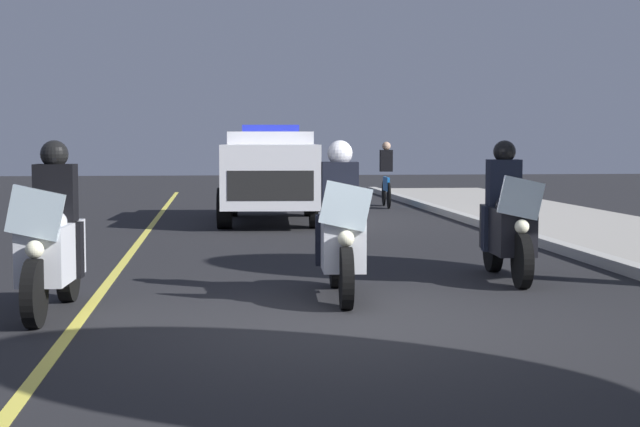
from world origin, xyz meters
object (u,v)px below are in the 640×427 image
police_motorcycle_lead_left (52,244)px  police_motorcycle_lead_right (341,234)px  cyclist_background (386,175)px  police_motorcycle_trailing (507,223)px  police_suv (271,172)px

police_motorcycle_lead_left → police_motorcycle_lead_right: size_ratio=1.00×
police_motorcycle_lead_left → cyclist_background: (-15.11, 6.00, 0.14)m
police_motorcycle_lead_left → police_motorcycle_lead_right: (-0.68, 2.97, 0.00)m
police_motorcycle_lead_right → police_motorcycle_trailing: same height
police_motorcycle_lead_right → police_suv: police_suv is taller
police_motorcycle_trailing → cyclist_background: 13.28m
police_suv → cyclist_background: bearing=143.1°
police_motorcycle_lead_left → cyclist_background: 16.26m
police_suv → police_motorcycle_lead_left: bearing=-14.4°
police_motorcycle_lead_right → cyclist_background: bearing=168.2°
police_motorcycle_lead_left → police_suv: police_suv is taller
police_motorcycle_trailing → police_suv: size_ratio=0.43×
cyclist_background → police_suv: bearing=-36.9°
police_motorcycle_lead_left → police_motorcycle_lead_right: same height
cyclist_background → police_motorcycle_trailing: bearing=-3.5°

